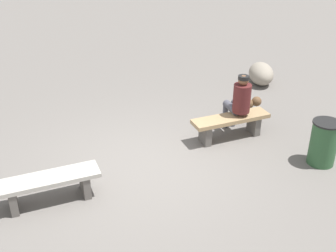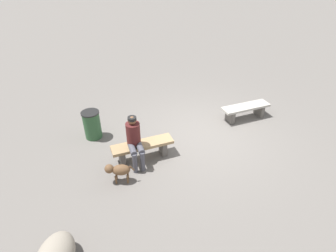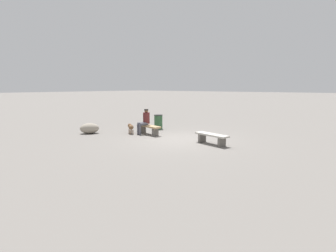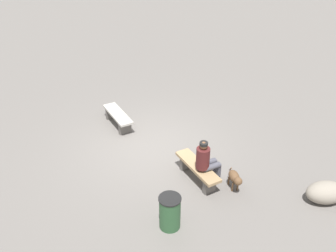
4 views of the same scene
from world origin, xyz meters
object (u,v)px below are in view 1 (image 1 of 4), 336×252
at_px(bench_left, 49,184).
at_px(dog, 247,104).
at_px(boulder, 261,74).
at_px(seated_person, 239,100).
at_px(bench_right, 230,123).
at_px(trash_bin, 324,143).

relative_size(bench_left, dog, 2.66).
relative_size(dog, boulder, 0.63).
bearing_deg(seated_person, bench_right, -152.93).
bearing_deg(trash_bin, boulder, 60.29).
xyz_separation_m(seated_person, boulder, (2.35, 1.64, -0.47)).
distance_m(seated_person, trash_bin, 1.74).
distance_m(bench_left, bench_right, 3.61).
height_order(bench_right, seated_person, seated_person).
xyz_separation_m(bench_left, seated_person, (3.83, -0.04, 0.42)).
xyz_separation_m(bench_right, dog, (0.86, 0.43, 0.02)).
height_order(bench_left, seated_person, seated_person).
relative_size(bench_right, boulder, 1.68).
bearing_deg(dog, boulder, 65.83).
height_order(seated_person, trash_bin, seated_person).
relative_size(dog, trash_bin, 0.74).
bearing_deg(trash_bin, bench_left, 158.84).
bearing_deg(trash_bin, seated_person, 106.55).
height_order(bench_left, bench_right, bench_right).
bearing_deg(bench_left, bench_right, 11.19).
bearing_deg(boulder, bench_right, -146.84).
height_order(bench_right, boulder, boulder).
distance_m(seated_person, dog, 0.84).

